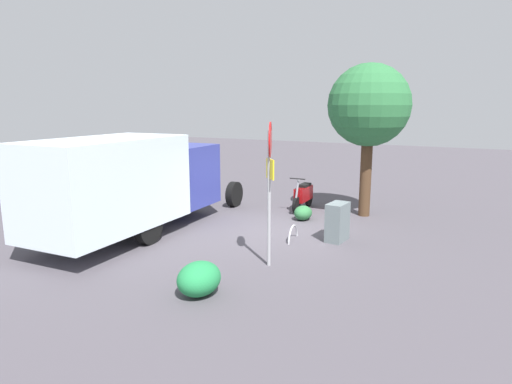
{
  "coord_description": "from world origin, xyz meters",
  "views": [
    {
      "loc": [
        11.46,
        5.17,
        3.59
      ],
      "look_at": [
        0.07,
        -0.8,
        1.05
      ],
      "focal_mm": 30.89,
      "sensor_mm": 36.0,
      "label": 1
    }
  ],
  "objects": [
    {
      "name": "ground_plane",
      "position": [
        0.0,
        0.0,
        0.0
      ],
      "size": [
        60.0,
        60.0,
        0.0
      ],
      "primitive_type": "plane",
      "color": "#4B464D"
    },
    {
      "name": "bike_rack_hoop",
      "position": [
        0.87,
        0.75,
        0.0
      ],
      "size": [
        0.85,
        0.15,
        0.85
      ],
      "primitive_type": "torus",
      "rotation": [
        1.57,
        0.0,
        0.12
      ],
      "color": "#B7B7BC",
      "rests_on": "ground"
    },
    {
      "name": "box_truck_near",
      "position": [
        2.38,
        -3.46,
        1.56
      ],
      "size": [
        7.93,
        2.54,
        2.77
      ],
      "rotation": [
        0.0,
        0.0,
        3.19
      ],
      "color": "black",
      "rests_on": "ground"
    },
    {
      "name": "shrub_near_sign",
      "position": [
        4.94,
        0.52,
        0.33
      ],
      "size": [
        0.96,
        0.78,
        0.65
      ],
      "primitive_type": "ellipsoid",
      "color": "#228245",
      "rests_on": "ground"
    },
    {
      "name": "street_tree",
      "position": [
        -2.74,
        1.76,
        3.55
      ],
      "size": [
        2.61,
        2.61,
        4.9
      ],
      "color": "#47301E",
      "rests_on": "ground"
    },
    {
      "name": "shrub_mid_verge",
      "position": [
        -1.26,
        0.19,
        0.23
      ],
      "size": [
        0.67,
        0.55,
        0.46
      ],
      "primitive_type": "ellipsoid",
      "color": "#2D6A3A",
      "rests_on": "ground"
    },
    {
      "name": "motorcycle",
      "position": [
        -2.61,
        -0.34,
        0.52
      ],
      "size": [
        1.81,
        0.55,
        1.2
      ],
      "rotation": [
        0.0,
        0.0,
        0.03
      ],
      "color": "black",
      "rests_on": "ground"
    },
    {
      "name": "stop_sign",
      "position": [
        2.89,
        1.02,
        2.16
      ],
      "size": [
        0.71,
        0.33,
        3.24
      ],
      "color": "#9E9EA3",
      "rests_on": "ground"
    },
    {
      "name": "utility_cabinet",
      "position": [
        0.36,
        1.81,
        0.52
      ],
      "size": [
        0.76,
        0.5,
        1.04
      ],
      "primitive_type": "cube",
      "rotation": [
        0.0,
        0.0,
        -0.1
      ],
      "color": "slate",
      "rests_on": "ground"
    }
  ]
}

